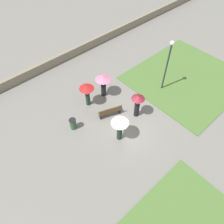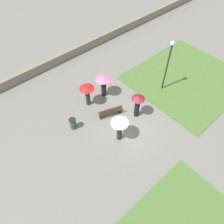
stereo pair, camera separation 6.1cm
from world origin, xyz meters
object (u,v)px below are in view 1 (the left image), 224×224
Objects in this scene: crowd_person_maroon at (138,103)px; crowd_person_white at (120,125)px; park_bench at (110,111)px; lamp_post at (168,60)px; crowd_person_red at (87,91)px; trash_bin at (73,124)px; crowd_person_pink at (103,82)px.

crowd_person_white is (2.29, 0.63, 0.14)m from crowd_person_maroon.
crowd_person_white is (0.83, 1.85, 0.96)m from park_bench.
crowd_person_red is at bearing -25.68° from lamp_post.
crowd_person_maroon reaches higher than crowd_person_white.
crowd_person_maroon reaches higher than crowd_person_red.
park_bench reaches higher than trash_bin.
park_bench is at bearing 154.76° from crowd_person_pink.
crowd_person_white is (-1.77, 2.73, 1.00)m from trash_bin.
trash_bin is (2.61, -0.88, -0.03)m from park_bench.
crowd_person_red is (-2.15, -1.09, 0.91)m from trash_bin.
crowd_person_pink is at bearing 31.62° from crowd_person_white.
trash_bin is 2.57m from crowd_person_red.
lamp_post reaches higher than crowd_person_red.
park_bench is 0.91× the size of crowd_person_white.
crowd_person_maroon is 2.38m from crowd_person_white.
crowd_person_maroon is 1.01× the size of crowd_person_white.
park_bench is 2.38m from crowd_person_pink.
crowd_person_maroon is at bearing -16.44° from crowd_person_white.
crowd_person_red is at bearing 52.57° from crowd_person_white.
crowd_person_maroon is 1.04× the size of crowd_person_pink.
lamp_post is 6.26m from crowd_person_red.
lamp_post reaches higher than crowd_person_maroon.
trash_bin is at bearing -161.97° from crowd_person_red.
lamp_post is at bearing -101.33° from crowd_person_maroon.
crowd_person_red is at bearing 10.87° from crowd_person_maroon.
park_bench is at bearing 161.30° from trash_bin.
lamp_post is at bearing -119.98° from crowd_person_pink.
crowd_person_red reaches higher than trash_bin.
crowd_person_maroon is (-1.45, 1.22, 0.82)m from park_bench.
lamp_post reaches higher than park_bench.
crowd_person_pink is (-1.52, 0.03, 0.01)m from crowd_person_red.
lamp_post is 3.91m from crowd_person_maroon.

